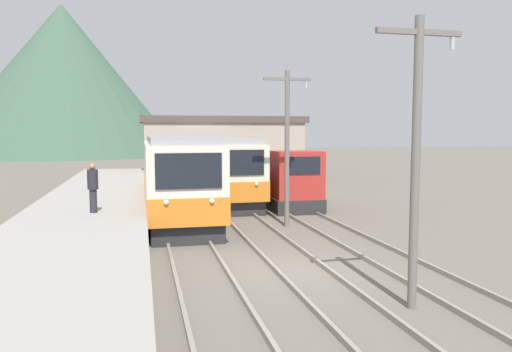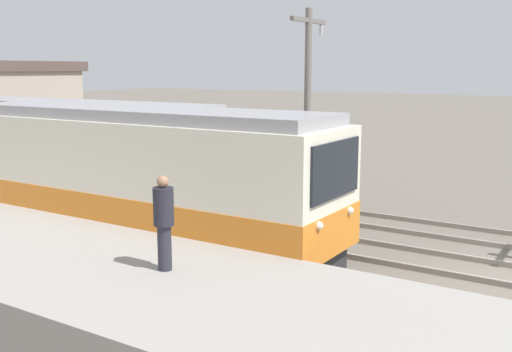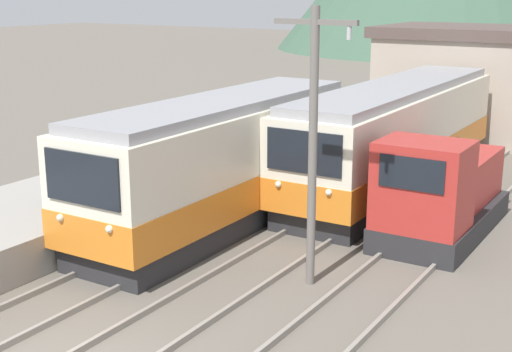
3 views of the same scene
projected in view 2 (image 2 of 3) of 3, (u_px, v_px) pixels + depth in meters
name	position (u px, v px, depth m)	size (l,w,h in m)	color
track_left	(500.00, 320.00, 11.20)	(1.54, 60.00, 0.14)	gray
commuter_train_left	(140.00, 184.00, 15.66)	(2.84, 11.30, 3.73)	#28282B
commuter_train_center	(58.00, 154.00, 21.46)	(2.84, 13.74, 3.61)	#28282B
shunting_locomotive	(205.00, 166.00, 21.78)	(2.40, 5.71, 3.00)	#28282B
catenary_mast_mid	(308.00, 110.00, 17.52)	(2.00, 0.20, 6.42)	slate
person_on_platform	(164.00, 219.00, 10.96)	(0.38, 0.38, 1.78)	#282833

